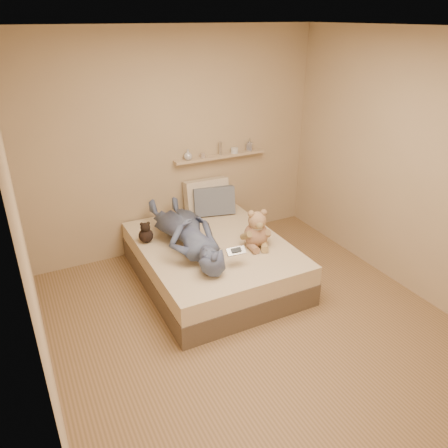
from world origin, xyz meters
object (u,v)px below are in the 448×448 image
teddy_bear (257,231)px  person (186,231)px  dark_plush (146,233)px  wall_shelf (220,156)px  pillow_grey (214,201)px  bed (213,261)px  game_console (236,251)px  pillow_cream (207,195)px

teddy_bear → person: 0.74m
dark_plush → wall_shelf: (1.18, 0.56, 0.54)m
pillow_grey → person: bearing=-134.8°
bed → person: person is taller
game_console → wall_shelf: wall_shelf is taller
bed → pillow_grey: size_ratio=3.80×
game_console → teddy_bear: teddy_bear is taller
bed → pillow_grey: bearing=62.9°
bed → pillow_cream: size_ratio=3.45×
person → bed: bearing=170.0°
wall_shelf → teddy_bear: bearing=-97.7°
bed → game_console: bearing=-89.7°
game_console → pillow_grey: (0.35, 1.22, 0.00)m
bed → teddy_bear: bearing=-34.9°
bed → wall_shelf: 1.38m
game_console → teddy_bear: size_ratio=0.46×
teddy_bear → person: size_ratio=0.28×
dark_plush → pillow_grey: size_ratio=0.49×
teddy_bear → person: teddy_bear is taller
dark_plush → wall_shelf: size_ratio=0.20×
pillow_cream → wall_shelf: 0.51m
teddy_bear → wall_shelf: (0.16, 1.18, 0.47)m
pillow_cream → wall_shelf: bearing=18.9°
dark_plush → pillow_grey: pillow_grey is taller
bed → pillow_cream: 0.99m
teddy_bear → pillow_cream: (-0.07, 1.10, 0.02)m
dark_plush → wall_shelf: wall_shelf is taller
pillow_cream → wall_shelf: size_ratio=0.46×
bed → teddy_bear: (0.39, -0.27, 0.40)m
game_console → pillow_grey: pillow_grey is taller
game_console → pillow_cream: pillow_cream is taller
bed → dark_plush: size_ratio=7.79×
person → wall_shelf: bearing=-133.2°
teddy_bear → wall_shelf: 1.28m
pillow_cream → person: (-0.60, -0.78, -0.02)m
pillow_cream → teddy_bear: bearing=-86.3°
pillow_grey → person: size_ratio=0.33×
bed → pillow_grey: 0.87m
game_console → dark_plush: (-0.63, 0.88, -0.06)m
pillow_grey → wall_shelf: 0.56m
dark_plush → person: size_ratio=0.16×
bed → person: size_ratio=1.26×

